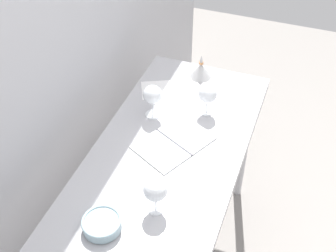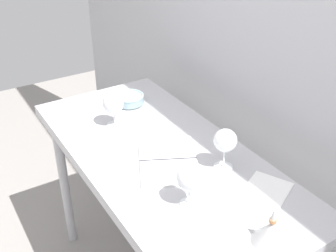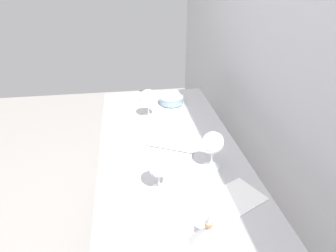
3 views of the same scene
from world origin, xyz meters
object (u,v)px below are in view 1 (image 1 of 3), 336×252
at_px(tasting_sheet_upper, 168,89).
at_px(decanter_funnel, 201,70).
at_px(wine_glass_far_right, 153,95).
at_px(tasting_bowl, 102,224).
at_px(open_notebook, 174,142).
at_px(wine_glass_near_left, 156,190).
at_px(wine_glass_near_right, 208,94).

distance_m(tasting_sheet_upper, decanter_funnel, 0.21).
bearing_deg(tasting_sheet_upper, wine_glass_far_right, 155.34).
bearing_deg(tasting_bowl, open_notebook, -10.33).
xyz_separation_m(wine_glass_near_left, open_notebook, (0.37, 0.06, -0.11)).
relative_size(wine_glass_near_right, decanter_funnel, 1.20).
xyz_separation_m(wine_glass_far_right, wine_glass_near_left, (-0.52, -0.22, -0.01)).
bearing_deg(wine_glass_near_left, tasting_sheet_upper, 16.90).
distance_m(wine_glass_near_left, tasting_sheet_upper, 0.78).
xyz_separation_m(wine_glass_far_right, open_notebook, (-0.15, -0.16, -0.12)).
relative_size(wine_glass_far_right, decanter_funnel, 1.27).
bearing_deg(open_notebook, tasting_sheet_upper, 50.70).
xyz_separation_m(wine_glass_near_right, tasting_bowl, (-0.79, 0.17, -0.08)).
distance_m(wine_glass_near_right, tasting_sheet_upper, 0.29).
xyz_separation_m(tasting_sheet_upper, decanter_funnel, (0.17, -0.13, 0.04)).
relative_size(wine_glass_near_left, tasting_bowl, 1.08).
height_order(open_notebook, decanter_funnel, decanter_funnel).
bearing_deg(wine_glass_near_right, tasting_bowl, 167.63).
relative_size(wine_glass_near_right, tasting_bowl, 1.07).
height_order(tasting_bowl, decanter_funnel, decanter_funnel).
bearing_deg(tasting_sheet_upper, wine_glass_near_right, -139.84).
height_order(wine_glass_far_right, tasting_sheet_upper, wine_glass_far_right).
bearing_deg(wine_glass_near_right, wine_glass_near_left, 178.42).
distance_m(open_notebook, decanter_funnel, 0.54).
distance_m(wine_glass_far_right, wine_glass_near_right, 0.26).
xyz_separation_m(wine_glass_near_right, tasting_sheet_upper, (0.11, 0.24, -0.11)).
xyz_separation_m(tasting_bowl, decanter_funnel, (1.06, -0.06, 0.01)).
xyz_separation_m(open_notebook, tasting_bowl, (-0.53, 0.10, 0.02)).
bearing_deg(wine_glass_near_left, decanter_funnel, 6.17).
bearing_deg(open_notebook, wine_glass_near_right, 10.00).
xyz_separation_m(wine_glass_near_left, tasting_bowl, (-0.16, 0.16, -0.08)).
bearing_deg(wine_glass_far_right, wine_glass_near_left, -157.16).
relative_size(wine_glass_far_right, wine_glass_near_right, 1.06).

